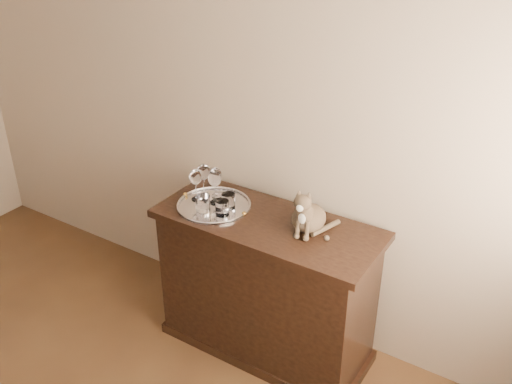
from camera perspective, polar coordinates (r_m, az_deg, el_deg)
wall_back at (r=3.27m, az=-5.02°, el=9.97°), size 4.00×0.10×2.70m
sideboard at (r=3.18m, az=1.07°, el=-9.47°), size 1.20×0.50×0.85m
tray at (r=3.08m, az=-4.23°, el=-1.41°), size 0.40×0.40×0.01m
wine_glass_a at (r=3.13m, az=-5.25°, el=1.19°), size 0.07×0.07×0.19m
wine_glass_b at (r=3.12m, az=-4.02°, el=0.98°), size 0.07×0.07×0.17m
wine_glass_c at (r=3.10m, az=-6.04°, el=0.72°), size 0.07×0.07×0.18m
wine_glass_d at (r=3.06m, az=-4.12°, el=0.53°), size 0.07×0.07×0.19m
tumbler_a at (r=2.97m, az=-3.39°, el=-1.58°), size 0.07×0.07×0.08m
tumbler_b at (r=3.01m, az=-5.34°, el=-1.16°), size 0.08×0.08×0.09m
tumbler_c at (r=3.03m, az=-2.79°, el=-0.91°), size 0.07×0.07×0.08m
cat at (r=2.82m, az=5.36°, el=-1.44°), size 0.29×0.27×0.26m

